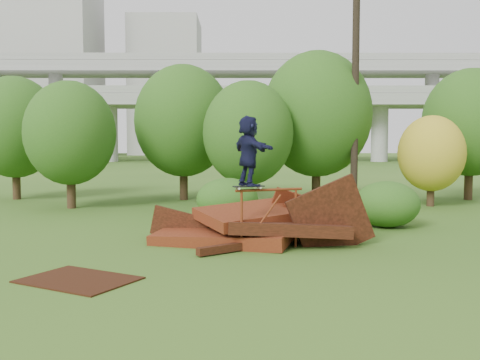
{
  "coord_description": "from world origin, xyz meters",
  "views": [
    {
      "loc": [
        -0.84,
        -11.32,
        2.53
      ],
      "look_at": [
        -0.8,
        2.0,
        1.6
      ],
      "focal_mm": 40.0,
      "sensor_mm": 36.0,
      "label": 1
    }
  ],
  "objects_px": {
    "scrap_pile": "(256,226)",
    "utility_pole": "(355,86)",
    "flat_plate": "(79,280)",
    "skater": "(249,151)"
  },
  "relations": [
    {
      "from": "scrap_pile",
      "to": "utility_pole",
      "type": "distance_m",
      "value": 9.73
    },
    {
      "from": "flat_plate",
      "to": "utility_pole",
      "type": "distance_m",
      "value": 14.49
    },
    {
      "from": "scrap_pile",
      "to": "flat_plate",
      "type": "height_order",
      "value": "scrap_pile"
    },
    {
      "from": "skater",
      "to": "flat_plate",
      "type": "relative_size",
      "value": 0.82
    },
    {
      "from": "skater",
      "to": "flat_plate",
      "type": "height_order",
      "value": "skater"
    },
    {
      "from": "utility_pole",
      "to": "scrap_pile",
      "type": "bearing_deg",
      "value": -118.35
    },
    {
      "from": "flat_plate",
      "to": "skater",
      "type": "bearing_deg",
      "value": 40.92
    },
    {
      "from": "skater",
      "to": "utility_pole",
      "type": "bearing_deg",
      "value": -54.85
    },
    {
      "from": "skater",
      "to": "flat_plate",
      "type": "xyz_separation_m",
      "value": [
        -3.18,
        -2.76,
        -2.33
      ]
    },
    {
      "from": "scrap_pile",
      "to": "flat_plate",
      "type": "xyz_separation_m",
      "value": [
        -3.39,
        -3.78,
        -0.4
      ]
    }
  ]
}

